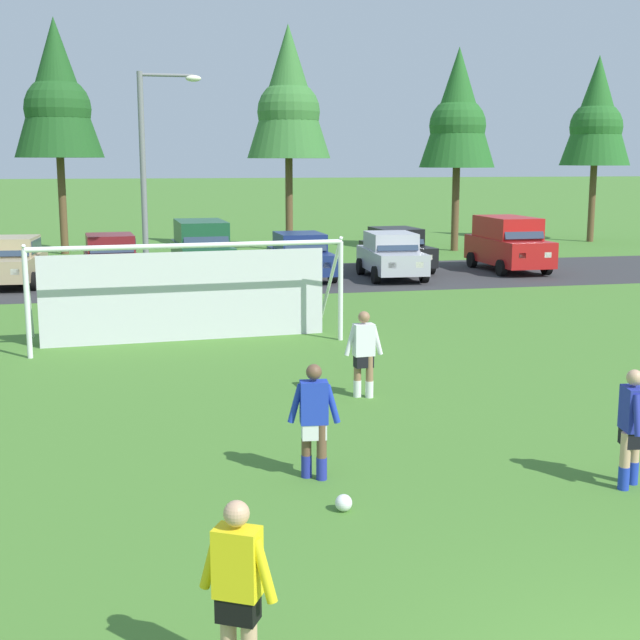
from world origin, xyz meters
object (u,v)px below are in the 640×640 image
parked_car_slot_center_left (202,249)px  street_lamp (150,185)px  player_defender_far (631,429)px  parked_car_slot_far_right (508,243)px  soccer_ball (344,503)px  parked_car_slot_center_right (391,255)px  parked_car_slot_far_left (12,261)px  player_striker_near (364,354)px  parked_car_slot_right (397,249)px  soccer_goal (187,290)px  parked_car_slot_left (111,258)px  player_midfield_center (314,422)px  parked_car_slot_center (300,256)px  referee (238,593)px

parked_car_slot_center_left → street_lamp: bearing=-110.6°
player_defender_far → parked_car_slot_far_right: bearing=69.5°
player_defender_far → street_lamp: 18.69m
soccer_ball → parked_car_slot_center_right: 22.45m
parked_car_slot_far_left → parked_car_slot_center_left: bearing=4.4°
player_striker_near → parked_car_slot_far_left: size_ratio=0.38×
parked_car_slot_right → soccer_goal: bearing=-126.6°
parked_car_slot_left → parked_car_slot_center_left: bearing=2.3°
parked_car_slot_center_right → parked_car_slot_far_right: 5.38m
player_midfield_center → parked_car_slot_left: 21.65m
soccer_goal → player_defender_far: size_ratio=4.59×
player_defender_far → parked_car_slot_right: (4.00, 23.39, 0.05)m
player_striker_near → player_defender_far: same height
soccer_ball → player_striker_near: 5.52m
parked_car_slot_far_left → parked_car_slot_center_right: size_ratio=1.01×
parked_car_slot_left → parked_car_slot_center: 6.96m
parked_car_slot_center_left → parked_car_slot_far_right: (12.19, -0.35, 0.00)m
soccer_ball → parked_car_slot_right: bearing=71.1°
parked_car_slot_right → parked_car_slot_left: bearing=-176.3°
player_defender_far → parked_car_slot_left: bearing=107.5°
player_striker_near → street_lamp: 13.11m
soccer_ball → parked_car_slot_far_left: bearing=106.4°
parked_car_slot_right → parked_car_slot_center_right: bearing=-112.3°
parked_car_slot_far_right → street_lamp: 15.22m
player_defender_far → referee: bearing=-149.3°
parked_car_slot_center_right → parked_car_slot_center_left: bearing=167.6°
street_lamp → player_defender_far: bearing=-71.7°
street_lamp → parked_car_slot_far_left: bearing=134.9°
parked_car_slot_center_left → player_midfield_center: bearing=-90.8°
player_striker_near → parked_car_slot_center_right: size_ratio=0.38×
parked_car_slot_center_left → street_lamp: 6.17m
player_midfield_center → street_lamp: 16.63m
player_midfield_center → parked_car_slot_center_right: 21.31m
parked_car_slot_far_left → parked_car_slot_center: same height
soccer_ball → parked_car_slot_center_left: parked_car_slot_center_left is taller
soccer_ball → player_defender_far: size_ratio=0.13×
parked_car_slot_center → parked_car_slot_right: bearing=20.4°
player_midfield_center → parked_car_slot_center_left: parked_car_slot_center_left is taller
parked_car_slot_center → soccer_ball: bearing=-99.8°
parked_car_slot_center → parked_car_slot_far_left: bearing=177.3°
soccer_goal → player_defender_far: 12.21m
parked_car_slot_right → referee: bearing=-110.0°
referee → street_lamp: 21.15m
soccer_ball → player_defender_far: player_defender_far is taller
parked_car_slot_far_right → player_midfield_center: bearing=-120.5°
parked_car_slot_left → parked_car_slot_center_left: size_ratio=0.93×
soccer_goal → parked_car_slot_center: bearing=65.4°
player_striker_near → parked_car_slot_center: (2.08, 16.59, 0.05)m
player_striker_near → parked_car_slot_center_left: size_ratio=0.35×
referee → parked_car_slot_right: bearing=70.0°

